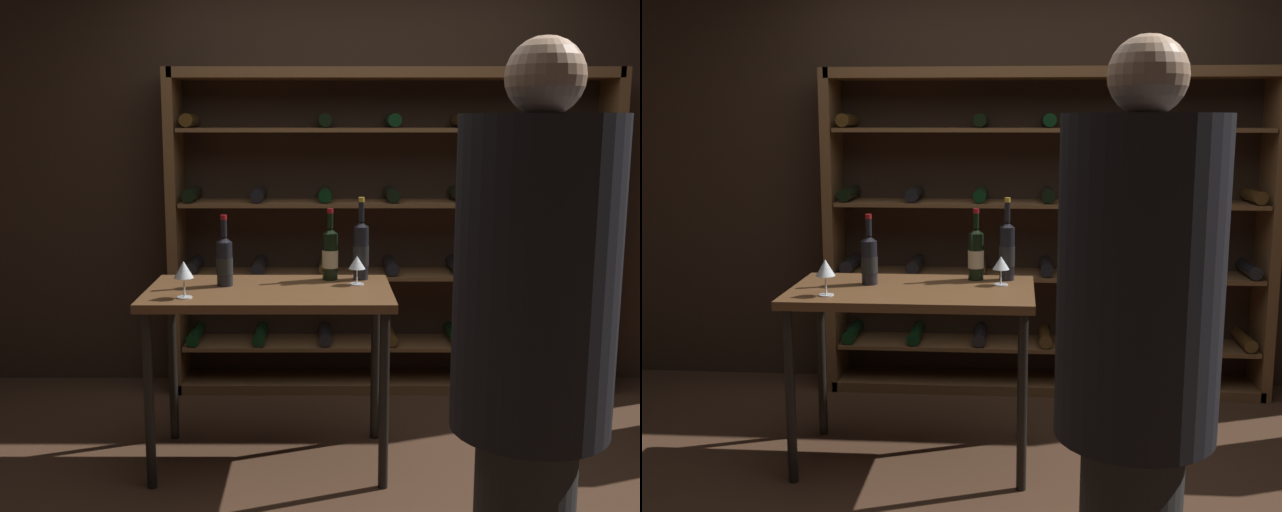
% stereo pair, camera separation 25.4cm
% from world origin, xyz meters
% --- Properties ---
extents(ground_plane, '(9.28, 9.28, 0.00)m').
position_xyz_m(ground_plane, '(0.00, 0.00, 0.00)').
color(ground_plane, '#472D1E').
extents(back_wall, '(5.68, 0.10, 2.94)m').
position_xyz_m(back_wall, '(0.00, 1.64, 1.47)').
color(back_wall, '#332319').
rests_on(back_wall, ground).
extents(wine_rack, '(2.61, 0.32, 1.91)m').
position_xyz_m(wine_rack, '(0.18, 1.43, 0.94)').
color(wine_rack, brown).
rests_on(wine_rack, ground).
extents(tasting_table, '(1.13, 0.65, 0.85)m').
position_xyz_m(tasting_table, '(-0.47, 0.38, 0.75)').
color(tasting_table, brown).
rests_on(tasting_table, ground).
extents(person_guest_plum_blouse, '(0.43, 0.43, 1.82)m').
position_xyz_m(person_guest_plum_blouse, '(0.33, -1.09, 1.00)').
color(person_guest_plum_blouse, '#2C2C2C').
rests_on(person_guest_plum_blouse, ground).
extents(wine_bottle_black_capsule, '(0.08, 0.08, 0.33)m').
position_xyz_m(wine_bottle_black_capsule, '(-0.69, 0.45, 0.97)').
color(wine_bottle_black_capsule, black).
rests_on(wine_bottle_black_capsule, tasting_table).
extents(wine_bottle_amber_reserve, '(0.08, 0.08, 0.40)m').
position_xyz_m(wine_bottle_amber_reserve, '(-0.04, 0.60, 0.99)').
color(wine_bottle_amber_reserve, black).
rests_on(wine_bottle_amber_reserve, tasting_table).
extents(wine_bottle_gold_foil, '(0.08, 0.08, 0.35)m').
position_xyz_m(wine_bottle_gold_foil, '(-0.19, 0.59, 0.97)').
color(wine_bottle_gold_foil, black).
rests_on(wine_bottle_gold_foil, tasting_table).
extents(wine_glass_stemmed_left, '(0.08, 0.08, 0.14)m').
position_xyz_m(wine_glass_stemmed_left, '(-0.06, 0.47, 0.95)').
color(wine_glass_stemmed_left, silver).
rests_on(wine_glass_stemmed_left, tasting_table).
extents(wine_glass_stemmed_right, '(0.09, 0.09, 0.16)m').
position_xyz_m(wine_glass_stemmed_right, '(-0.83, 0.20, 0.97)').
color(wine_glass_stemmed_right, silver).
rests_on(wine_glass_stemmed_right, tasting_table).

